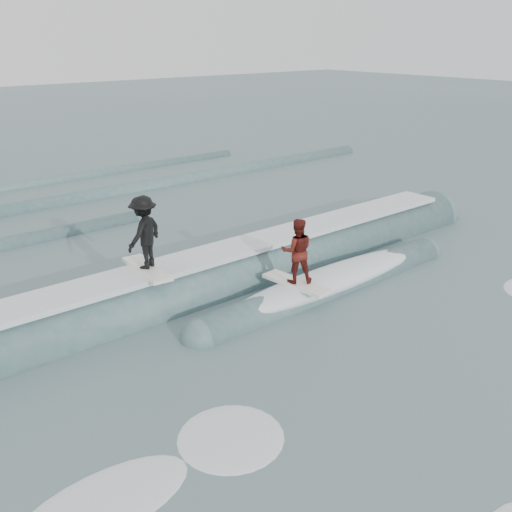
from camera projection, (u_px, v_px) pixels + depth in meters
ground at (427, 380)px, 12.08m from camera, size 160.00×160.00×0.00m
breaking_wave at (250, 281)px, 16.81m from camera, size 21.86×3.81×2.06m
surfer_black at (144, 235)px, 14.46m from camera, size 1.41×2.04×2.00m
surfer_red at (297, 254)px, 15.06m from camera, size 1.09×2.05×1.87m
whitewater at (423, 420)px, 10.82m from camera, size 15.33×6.59×0.10m
far_swells at (69, 205)px, 24.43m from camera, size 38.91×8.65×0.80m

